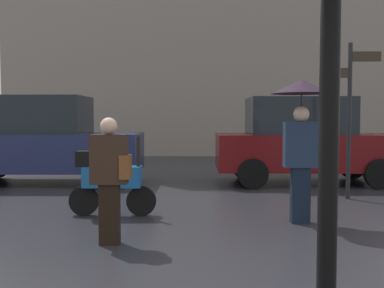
{
  "coord_description": "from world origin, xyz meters",
  "views": [
    {
      "loc": [
        -0.31,
        -2.89,
        1.52
      ],
      "look_at": [
        -0.36,
        4.47,
        1.1
      ],
      "focal_mm": 42.6,
      "sensor_mm": 36.0,
      "label": 1
    }
  ],
  "objects_px": {
    "pedestrian_with_umbrella": "(301,118)",
    "street_signpost": "(350,105)",
    "parked_car_right": "(304,141)",
    "pedestrian_with_bag": "(111,173)",
    "parked_scooter": "(110,180)",
    "parked_car_left": "(39,140)"
  },
  "relations": [
    {
      "from": "pedestrian_with_umbrella",
      "to": "street_signpost",
      "type": "distance_m",
      "value": 2.38
    },
    {
      "from": "pedestrian_with_umbrella",
      "to": "parked_car_right",
      "type": "xyz_separation_m",
      "value": [
        1.0,
        3.99,
        -0.53
      ]
    },
    {
      "from": "pedestrian_with_bag",
      "to": "parked_car_right",
      "type": "xyz_separation_m",
      "value": [
        3.52,
        5.13,
        0.13
      ]
    },
    {
      "from": "pedestrian_with_bag",
      "to": "parked_scooter",
      "type": "distance_m",
      "value": 1.66
    },
    {
      "from": "pedestrian_with_umbrella",
      "to": "parked_car_left",
      "type": "relative_size",
      "value": 0.46
    },
    {
      "from": "parked_car_left",
      "to": "street_signpost",
      "type": "xyz_separation_m",
      "value": [
        6.48,
        -2.01,
        0.76
      ]
    },
    {
      "from": "pedestrian_with_bag",
      "to": "street_signpost",
      "type": "bearing_deg",
      "value": 64.4
    },
    {
      "from": "pedestrian_with_umbrella",
      "to": "parked_scooter",
      "type": "bearing_deg",
      "value": 132.89
    },
    {
      "from": "parked_car_right",
      "to": "pedestrian_with_umbrella",
      "type": "bearing_deg",
      "value": 89.36
    },
    {
      "from": "parked_scooter",
      "to": "pedestrian_with_bag",
      "type": "bearing_deg",
      "value": -86.07
    },
    {
      "from": "pedestrian_with_umbrella",
      "to": "parked_car_left",
      "type": "distance_m",
      "value": 6.5
    },
    {
      "from": "pedestrian_with_umbrella",
      "to": "pedestrian_with_bag",
      "type": "relative_size",
      "value": 1.35
    },
    {
      "from": "parked_scooter",
      "to": "parked_car_right",
      "type": "xyz_separation_m",
      "value": [
        3.84,
        3.54,
        0.44
      ]
    },
    {
      "from": "parked_car_left",
      "to": "street_signpost",
      "type": "height_order",
      "value": "street_signpost"
    },
    {
      "from": "pedestrian_with_umbrella",
      "to": "parked_car_right",
      "type": "relative_size",
      "value": 0.5
    },
    {
      "from": "pedestrian_with_bag",
      "to": "parked_scooter",
      "type": "bearing_deg",
      "value": 127.1
    },
    {
      "from": "parked_car_right",
      "to": "street_signpost",
      "type": "relative_size",
      "value": 1.43
    },
    {
      "from": "parked_scooter",
      "to": "parked_car_left",
      "type": "xyz_separation_m",
      "value": [
        -2.29,
        3.51,
        0.45
      ]
    },
    {
      "from": "parked_scooter",
      "to": "parked_car_right",
      "type": "bearing_deg",
      "value": 35.28
    },
    {
      "from": "parked_scooter",
      "to": "street_signpost",
      "type": "relative_size",
      "value": 0.47
    },
    {
      "from": "pedestrian_with_umbrella",
      "to": "parked_car_left",
      "type": "bearing_deg",
      "value": 104.31
    },
    {
      "from": "pedestrian_with_bag",
      "to": "parked_scooter",
      "type": "xyz_separation_m",
      "value": [
        -0.32,
        1.6,
        -0.31
      ]
    }
  ]
}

